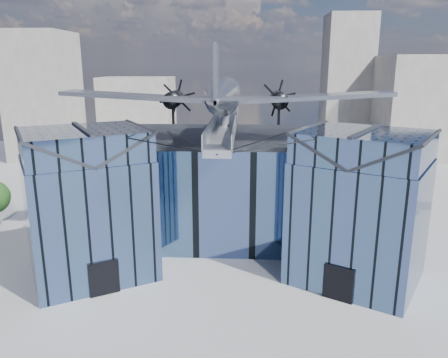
{
  "coord_description": "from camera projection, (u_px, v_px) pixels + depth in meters",
  "views": [
    {
      "loc": [
        1.68,
        -33.02,
        16.42
      ],
      "look_at": [
        0.0,
        2.0,
        7.2
      ],
      "focal_mm": 35.0,
      "sensor_mm": 36.0,
      "label": 1
    }
  ],
  "objects": [
    {
      "name": "bg_towers",
      "position": [
        244.0,
        100.0,
        82.32
      ],
      "size": [
        77.0,
        24.5,
        26.0
      ],
      "color": "gray",
      "rests_on": "ground"
    },
    {
      "name": "ground_plane",
      "position": [
        223.0,
        269.0,
        36.16
      ],
      "size": [
        120.0,
        120.0,
        0.0
      ],
      "primitive_type": "plane",
      "color": "gray"
    },
    {
      "name": "museum",
      "position": [
        226.0,
        186.0,
        40.37
      ],
      "size": [
        32.88,
        24.5,
        17.6
      ],
      "color": "#435D89",
      "rests_on": "ground"
    }
  ]
}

